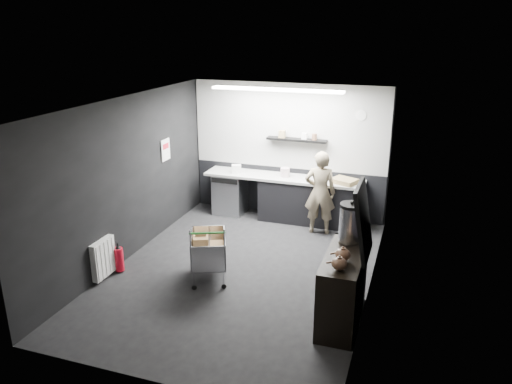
% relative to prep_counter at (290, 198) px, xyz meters
% --- Properties ---
extents(floor, '(5.50, 5.50, 0.00)m').
position_rel_prep_counter_xyz_m(floor, '(-0.14, -2.42, -0.46)').
color(floor, black).
rests_on(floor, ground).
extents(ceiling, '(5.50, 5.50, 0.00)m').
position_rel_prep_counter_xyz_m(ceiling, '(-0.14, -2.42, 2.24)').
color(ceiling, silver).
rests_on(ceiling, wall_back).
extents(wall_back, '(5.50, 0.00, 5.50)m').
position_rel_prep_counter_xyz_m(wall_back, '(-0.14, 0.33, 0.89)').
color(wall_back, black).
rests_on(wall_back, floor).
extents(wall_front, '(5.50, 0.00, 5.50)m').
position_rel_prep_counter_xyz_m(wall_front, '(-0.14, -5.17, 0.89)').
color(wall_front, black).
rests_on(wall_front, floor).
extents(wall_left, '(0.00, 5.50, 5.50)m').
position_rel_prep_counter_xyz_m(wall_left, '(-2.14, -2.42, 0.89)').
color(wall_left, black).
rests_on(wall_left, floor).
extents(wall_right, '(0.00, 5.50, 5.50)m').
position_rel_prep_counter_xyz_m(wall_right, '(1.86, -2.42, 0.89)').
color(wall_right, black).
rests_on(wall_right, floor).
extents(kitchen_wall_panel, '(3.95, 0.02, 1.70)m').
position_rel_prep_counter_xyz_m(kitchen_wall_panel, '(-0.14, 0.31, 1.39)').
color(kitchen_wall_panel, '#B4B4B0').
rests_on(kitchen_wall_panel, wall_back).
extents(dado_panel, '(3.95, 0.02, 1.00)m').
position_rel_prep_counter_xyz_m(dado_panel, '(-0.14, 0.31, 0.04)').
color(dado_panel, black).
rests_on(dado_panel, wall_back).
extents(floating_shelf, '(1.20, 0.22, 0.04)m').
position_rel_prep_counter_xyz_m(floating_shelf, '(0.06, 0.20, 1.16)').
color(floating_shelf, black).
rests_on(floating_shelf, wall_back).
extents(wall_clock, '(0.20, 0.03, 0.20)m').
position_rel_prep_counter_xyz_m(wall_clock, '(1.26, 0.30, 1.69)').
color(wall_clock, white).
rests_on(wall_clock, wall_back).
extents(poster, '(0.02, 0.30, 0.40)m').
position_rel_prep_counter_xyz_m(poster, '(-2.12, -1.12, 1.09)').
color(poster, white).
rests_on(poster, wall_left).
extents(poster_red_band, '(0.02, 0.22, 0.10)m').
position_rel_prep_counter_xyz_m(poster_red_band, '(-2.11, -1.12, 1.16)').
color(poster_red_band, red).
rests_on(poster_red_band, poster).
extents(radiator, '(0.10, 0.50, 0.60)m').
position_rel_prep_counter_xyz_m(radiator, '(-2.08, -3.32, -0.11)').
color(radiator, white).
rests_on(radiator, wall_left).
extents(ceiling_strip, '(2.40, 0.20, 0.04)m').
position_rel_prep_counter_xyz_m(ceiling_strip, '(-0.14, -0.57, 2.21)').
color(ceiling_strip, white).
rests_on(ceiling_strip, ceiling).
extents(prep_counter, '(3.20, 0.61, 0.90)m').
position_rel_prep_counter_xyz_m(prep_counter, '(0.00, 0.00, 0.00)').
color(prep_counter, black).
rests_on(prep_counter, floor).
extents(person, '(0.63, 0.46, 1.59)m').
position_rel_prep_counter_xyz_m(person, '(0.70, -0.45, 0.34)').
color(person, '#B9AF92').
rests_on(person, floor).
extents(shopping_cart, '(0.84, 1.08, 0.97)m').
position_rel_prep_counter_xyz_m(shopping_cart, '(-0.55, -2.76, 0.00)').
color(shopping_cart, silver).
rests_on(shopping_cart, floor).
extents(sideboard, '(0.55, 1.28, 1.92)m').
position_rel_prep_counter_xyz_m(sideboard, '(1.62, -3.25, 0.15)').
color(sideboard, black).
rests_on(sideboard, floor).
extents(fire_extinguisher, '(0.14, 0.14, 0.48)m').
position_rel_prep_counter_xyz_m(fire_extinguisher, '(-1.99, -3.05, -0.23)').
color(fire_extinguisher, red).
rests_on(fire_extinguisher, floor).
extents(cardboard_box, '(0.54, 0.48, 0.09)m').
position_rel_prep_counter_xyz_m(cardboard_box, '(1.08, -0.05, 0.49)').
color(cardboard_box, olive).
rests_on(cardboard_box, prep_counter).
extents(pink_tub, '(0.18, 0.18, 0.18)m').
position_rel_prep_counter_xyz_m(pink_tub, '(-0.11, 0.00, 0.53)').
color(pink_tub, beige).
rests_on(pink_tub, prep_counter).
extents(white_container, '(0.23, 0.21, 0.17)m').
position_rel_prep_counter_xyz_m(white_container, '(-1.12, -0.05, 0.53)').
color(white_container, white).
rests_on(white_container, prep_counter).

